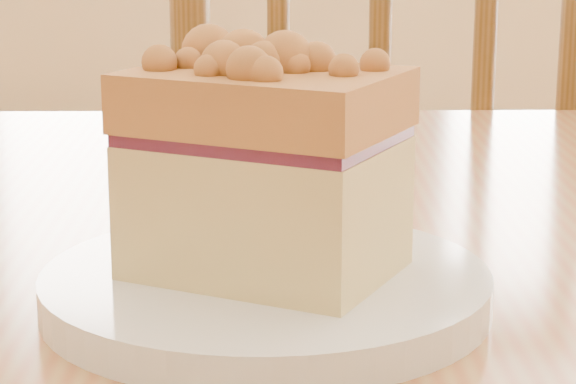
# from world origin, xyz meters

# --- Properties ---
(cafe_table_main) EXTENTS (1.30, 1.09, 0.75)m
(cafe_table_main) POSITION_xyz_m (0.10, 0.06, 0.64)
(cafe_table_main) COLOR #A77741
(cafe_table_main) RESTS_ON ground
(cafe_chair_main) EXTENTS (0.54, 0.54, 1.02)m
(cafe_chair_main) POSITION_xyz_m (0.11, 0.68, 0.52)
(cafe_chair_main) COLOR brown
(cafe_chair_main) RESTS_ON ground
(plate) EXTENTS (0.21, 0.21, 0.02)m
(plate) POSITION_xyz_m (0.25, -0.06, 0.76)
(plate) COLOR white
(plate) RESTS_ON cafe_table_main
(cake_slice) EXTENTS (0.13, 0.10, 0.11)m
(cake_slice) POSITION_xyz_m (0.25, -0.06, 0.82)
(cake_slice) COLOR #DDC27D
(cake_slice) RESTS_ON plate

